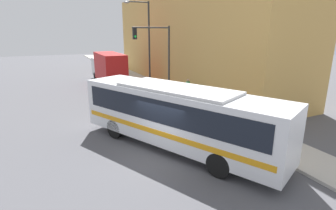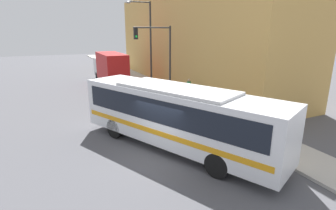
{
  "view_description": "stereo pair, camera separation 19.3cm",
  "coord_description": "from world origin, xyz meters",
  "px_view_note": "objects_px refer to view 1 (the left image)",
  "views": [
    {
      "loc": [
        -4.57,
        -10.15,
        5.65
      ],
      "look_at": [
        1.98,
        3.56,
        1.35
      ],
      "focal_mm": 28.0,
      "sensor_mm": 36.0,
      "label": 1
    },
    {
      "loc": [
        -4.39,
        -10.23,
        5.65
      ],
      "look_at": [
        1.98,
        3.56,
        1.35
      ],
      "focal_mm": 28.0,
      "sensor_mm": 36.0,
      "label": 2
    }
  ],
  "objects_px": {
    "street_lamp": "(146,38)",
    "pedestrian_mid_block": "(188,89)",
    "city_bus": "(176,113)",
    "fire_hydrant": "(203,108)",
    "traffic_light_pole": "(158,50)",
    "delivery_truck": "(108,67)",
    "parking_meter": "(168,87)",
    "pedestrian_near_corner": "(230,105)"
  },
  "relations": [
    {
      "from": "fire_hydrant",
      "to": "traffic_light_pole",
      "type": "relative_size",
      "value": 0.12
    },
    {
      "from": "traffic_light_pole",
      "to": "street_lamp",
      "type": "bearing_deg",
      "value": 79.84
    },
    {
      "from": "city_bus",
      "to": "fire_hydrant",
      "type": "relative_size",
      "value": 14.97
    },
    {
      "from": "parking_meter",
      "to": "street_lamp",
      "type": "distance_m",
      "value": 6.28
    },
    {
      "from": "delivery_truck",
      "to": "traffic_light_pole",
      "type": "distance_m",
      "value": 9.1
    },
    {
      "from": "fire_hydrant",
      "to": "pedestrian_mid_block",
      "type": "relative_size",
      "value": 0.4
    },
    {
      "from": "street_lamp",
      "to": "pedestrian_near_corner",
      "type": "bearing_deg",
      "value": -83.9
    },
    {
      "from": "city_bus",
      "to": "street_lamp",
      "type": "distance_m",
      "value": 15.33
    },
    {
      "from": "parking_meter",
      "to": "pedestrian_near_corner",
      "type": "height_order",
      "value": "pedestrian_near_corner"
    },
    {
      "from": "fire_hydrant",
      "to": "delivery_truck",
      "type": "bearing_deg",
      "value": 102.64
    },
    {
      "from": "fire_hydrant",
      "to": "parking_meter",
      "type": "distance_m",
      "value": 5.72
    },
    {
      "from": "delivery_truck",
      "to": "fire_hydrant",
      "type": "bearing_deg",
      "value": -77.36
    },
    {
      "from": "pedestrian_near_corner",
      "to": "street_lamp",
      "type": "bearing_deg",
      "value": 96.1
    },
    {
      "from": "traffic_light_pole",
      "to": "pedestrian_near_corner",
      "type": "xyz_separation_m",
      "value": [
        2.13,
        -7.11,
        -3.22
      ]
    },
    {
      "from": "fire_hydrant",
      "to": "pedestrian_mid_block",
      "type": "xyz_separation_m",
      "value": [
        0.8,
        3.53,
        0.56
      ]
    },
    {
      "from": "street_lamp",
      "to": "fire_hydrant",
      "type": "bearing_deg",
      "value": -89.75
    },
    {
      "from": "parking_meter",
      "to": "pedestrian_mid_block",
      "type": "relative_size",
      "value": 0.66
    },
    {
      "from": "street_lamp",
      "to": "pedestrian_mid_block",
      "type": "bearing_deg",
      "value": -83.13
    },
    {
      "from": "city_bus",
      "to": "delivery_truck",
      "type": "relative_size",
      "value": 1.28
    },
    {
      "from": "city_bus",
      "to": "delivery_truck",
      "type": "xyz_separation_m",
      "value": [
        0.93,
        18.15,
        -0.0
      ]
    },
    {
      "from": "parking_meter",
      "to": "delivery_truck",
      "type": "bearing_deg",
      "value": 110.51
    },
    {
      "from": "traffic_light_pole",
      "to": "pedestrian_mid_block",
      "type": "relative_size",
      "value": 3.3
    },
    {
      "from": "traffic_light_pole",
      "to": "parking_meter",
      "type": "distance_m",
      "value": 3.33
    },
    {
      "from": "delivery_truck",
      "to": "street_lamp",
      "type": "relative_size",
      "value": 1.02
    },
    {
      "from": "parking_meter",
      "to": "pedestrian_near_corner",
      "type": "xyz_separation_m",
      "value": [
        1.22,
        -7.07,
        -0.01
      ]
    },
    {
      "from": "fire_hydrant",
      "to": "pedestrian_near_corner",
      "type": "relative_size",
      "value": 0.45
    },
    {
      "from": "city_bus",
      "to": "pedestrian_mid_block",
      "type": "xyz_separation_m",
      "value": [
        4.92,
        7.44,
        -0.76
      ]
    },
    {
      "from": "delivery_truck",
      "to": "pedestrian_mid_block",
      "type": "bearing_deg",
      "value": -69.56
    },
    {
      "from": "pedestrian_near_corner",
      "to": "pedestrian_mid_block",
      "type": "height_order",
      "value": "pedestrian_mid_block"
    },
    {
      "from": "delivery_truck",
      "to": "street_lamp",
      "type": "height_order",
      "value": "street_lamp"
    },
    {
      "from": "fire_hydrant",
      "to": "traffic_light_pole",
      "type": "height_order",
      "value": "traffic_light_pole"
    },
    {
      "from": "fire_hydrant",
      "to": "pedestrian_mid_block",
      "type": "height_order",
      "value": "pedestrian_mid_block"
    },
    {
      "from": "street_lamp",
      "to": "pedestrian_mid_block",
      "type": "xyz_separation_m",
      "value": [
        0.84,
        -6.99,
        -3.91
      ]
    },
    {
      "from": "city_bus",
      "to": "pedestrian_mid_block",
      "type": "relative_size",
      "value": 6.02
    },
    {
      "from": "traffic_light_pole",
      "to": "fire_hydrant",
      "type": "bearing_deg",
      "value": -81.07
    },
    {
      "from": "delivery_truck",
      "to": "traffic_light_pole",
      "type": "bearing_deg",
      "value": -74.91
    },
    {
      "from": "city_bus",
      "to": "traffic_light_pole",
      "type": "bearing_deg",
      "value": 46.28
    },
    {
      "from": "street_lamp",
      "to": "pedestrian_near_corner",
      "type": "distance_m",
      "value": 12.62
    },
    {
      "from": "city_bus",
      "to": "pedestrian_near_corner",
      "type": "relative_size",
      "value": 6.78
    },
    {
      "from": "fire_hydrant",
      "to": "street_lamp",
      "type": "distance_m",
      "value": 11.43
    },
    {
      "from": "city_bus",
      "to": "delivery_truck",
      "type": "bearing_deg",
      "value": 61.8
    },
    {
      "from": "city_bus",
      "to": "pedestrian_near_corner",
      "type": "bearing_deg",
      "value": 0.14
    }
  ]
}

